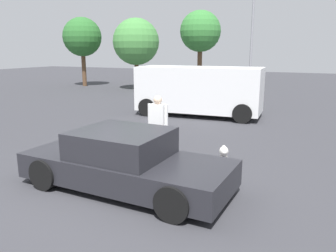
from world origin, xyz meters
TOP-DOWN VIEW (x-y plane):
  - ground_plane at (0.00, 0.00)m, footprint 80.00×80.00m
  - sedan_foreground at (0.15, 0.18)m, footprint 4.37×1.97m
  - dog at (1.52, 2.65)m, footprint 0.33×0.61m
  - van_white at (-1.18, 8.23)m, footprint 5.37×2.46m
  - pedestrian at (-0.20, 2.36)m, footprint 0.57×0.26m
  - light_post_near at (-0.65, 16.02)m, footprint 0.44×0.44m
  - tree_back_left at (-6.79, 23.80)m, footprint 3.63×3.63m
  - tree_back_center at (-13.56, 15.92)m, footprint 2.95×2.95m
  - tree_back_right at (-8.56, 15.52)m, footprint 3.23×3.23m

SIDE VIEW (x-z plane):
  - ground_plane at x=0.00m, z-range 0.00..0.00m
  - dog at x=1.52m, z-range 0.06..0.48m
  - sedan_foreground at x=0.15m, z-range -0.05..1.17m
  - pedestrian at x=-0.20m, z-range 0.15..1.79m
  - van_white at x=-1.18m, z-range 0.09..2.17m
  - tree_back_right at x=-8.56m, z-range 0.85..5.82m
  - tree_back_center at x=-13.56m, z-range 1.12..6.36m
  - light_post_near at x=-0.65m, z-range 1.14..7.48m
  - tree_back_left at x=-6.79m, z-range 1.27..7.50m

